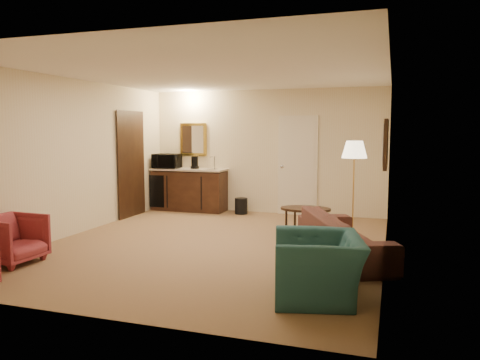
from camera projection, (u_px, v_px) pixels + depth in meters
The scene contains 11 objects.
ground at pixel (215, 244), 7.19m from camera, with size 6.00×6.00×0.00m, color #845F43.
room_walls at pixel (225, 132), 7.77m from camera, with size 5.02×6.01×2.61m.
wetbar_cabinet at pixel (189, 190), 10.23m from camera, with size 1.64×0.58×0.92m, color #3A2012.
sofa at pixel (343, 229), 6.38m from camera, with size 2.07×0.61×0.81m, color black.
teal_armchair at pixel (318, 256), 4.86m from camera, with size 1.01×0.66×0.89m, color #1D4A48.
rose_chair_near at pixel (12, 237), 6.12m from camera, with size 0.69×0.64×0.71m, color #9A323D.
coffee_table at pixel (305, 222), 7.73m from camera, with size 0.83×0.56×0.48m, color black.
floor_lamp at pixel (353, 188), 7.83m from camera, with size 0.42×0.42×1.58m, color gold.
waste_bin at pixel (241, 206), 9.81m from camera, with size 0.27×0.27×0.33m, color black.
microwave at pixel (167, 159), 10.25m from camera, with size 0.57×0.32×0.39m, color black.
coffee_maker at pixel (195, 162), 10.15m from camera, with size 0.14×0.14×0.27m, color black.
Camera 1 is at (2.57, -6.58, 1.74)m, focal length 35.00 mm.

